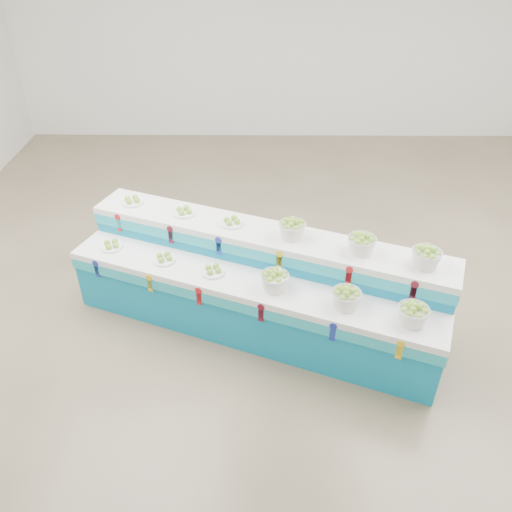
# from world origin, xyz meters

# --- Properties ---
(ground) EXTENTS (10.00, 10.00, 0.00)m
(ground) POSITION_xyz_m (0.00, 0.00, 0.00)
(ground) COLOR brown
(ground) RESTS_ON ground
(back_wall) EXTENTS (10.00, 0.00, 10.00)m
(back_wall) POSITION_xyz_m (0.00, 5.00, 2.00)
(back_wall) COLOR silver
(back_wall) RESTS_ON ground
(display_stand) EXTENTS (4.00, 2.37, 1.02)m
(display_stand) POSITION_xyz_m (-0.59, -0.42, 0.51)
(display_stand) COLOR #0D84B1
(display_stand) RESTS_ON ground
(plate_lower_left) EXTENTS (0.31, 0.31, 0.09)m
(plate_lower_left) POSITION_xyz_m (-2.15, -0.07, 0.76)
(plate_lower_left) COLOR white
(plate_lower_left) RESTS_ON display_stand
(plate_lower_mid) EXTENTS (0.31, 0.31, 0.09)m
(plate_lower_mid) POSITION_xyz_m (-1.55, -0.31, 0.76)
(plate_lower_mid) COLOR white
(plate_lower_mid) RESTS_ON display_stand
(plate_lower_right) EXTENTS (0.31, 0.31, 0.09)m
(plate_lower_right) POSITION_xyz_m (-1.02, -0.51, 0.76)
(plate_lower_right) COLOR white
(plate_lower_right) RESTS_ON display_stand
(basket_lower_left) EXTENTS (0.36, 0.36, 0.20)m
(basket_lower_left) POSITION_xyz_m (-0.41, -0.75, 0.82)
(basket_lower_left) COLOR silver
(basket_lower_left) RESTS_ON display_stand
(basket_lower_mid) EXTENTS (0.36, 0.36, 0.20)m
(basket_lower_mid) POSITION_xyz_m (0.24, -1.01, 0.82)
(basket_lower_mid) COLOR silver
(basket_lower_mid) RESTS_ON display_stand
(basket_lower_right) EXTENTS (0.36, 0.36, 0.20)m
(basket_lower_right) POSITION_xyz_m (0.80, -1.23, 0.82)
(basket_lower_right) COLOR silver
(basket_lower_right) RESTS_ON display_stand
(plate_upper_left) EXTENTS (0.31, 0.31, 0.09)m
(plate_upper_left) POSITION_xyz_m (-1.98, 0.38, 1.06)
(plate_upper_left) COLOR white
(plate_upper_left) RESTS_ON display_stand
(plate_upper_mid) EXTENTS (0.31, 0.31, 0.09)m
(plate_upper_mid) POSITION_xyz_m (-1.37, 0.14, 1.06)
(plate_upper_mid) COLOR white
(plate_upper_mid) RESTS_ON display_stand
(plate_upper_right) EXTENTS (0.31, 0.31, 0.09)m
(plate_upper_right) POSITION_xyz_m (-0.85, -0.06, 1.06)
(plate_upper_right) COLOR white
(plate_upper_right) RESTS_ON display_stand
(basket_upper_left) EXTENTS (0.36, 0.36, 0.20)m
(basket_upper_left) POSITION_xyz_m (-0.23, -0.31, 1.12)
(basket_upper_left) COLOR silver
(basket_upper_left) RESTS_ON display_stand
(basket_upper_mid) EXTENTS (0.36, 0.36, 0.20)m
(basket_upper_mid) POSITION_xyz_m (0.42, -0.56, 1.12)
(basket_upper_mid) COLOR silver
(basket_upper_mid) RESTS_ON display_stand
(basket_upper_right) EXTENTS (0.36, 0.36, 0.20)m
(basket_upper_right) POSITION_xyz_m (0.97, -0.78, 1.12)
(basket_upper_right) COLOR silver
(basket_upper_right) RESTS_ON display_stand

